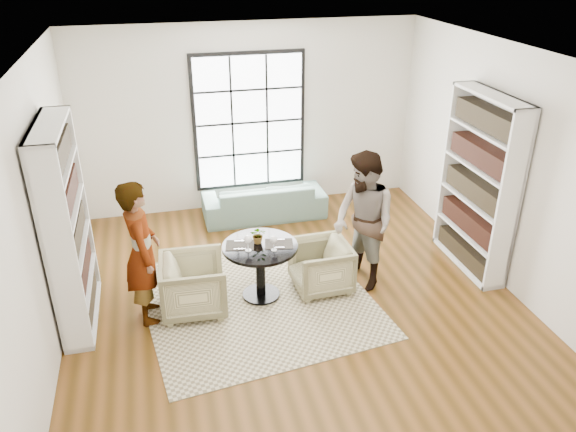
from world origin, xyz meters
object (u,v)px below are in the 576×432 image
object	(u,v)px
sofa	(264,200)
armchair_left	(194,285)
wine_glass_right	(274,240)
flower_centerpiece	(258,235)
armchair_right	(321,266)
pedestal_table	(260,260)
wine_glass_left	(248,240)
person_left	(142,253)
person_right	(364,222)

from	to	relation	value
sofa	armchair_left	distance (m)	2.70
sofa	wine_glass_right	xyz separation A→B (m)	(-0.37, -2.41, 0.59)
sofa	flower_centerpiece	bearing A→B (deg)	76.79
armchair_left	armchair_right	world-z (taller)	armchair_left
pedestal_table	sofa	bearing A→B (deg)	77.25
armchair_right	flower_centerpiece	xyz separation A→B (m)	(-0.79, 0.07, 0.52)
wine_glass_left	wine_glass_right	distance (m)	0.31
sofa	person_left	world-z (taller)	person_left
pedestal_table	wine_glass_right	xyz separation A→B (m)	(0.14, -0.16, 0.34)
pedestal_table	sofa	size ratio (longest dim) A/B	0.47
armchair_right	person_left	xyz separation A→B (m)	(-2.17, -0.08, 0.55)
armchair_right	flower_centerpiece	world-z (taller)	flower_centerpiece
wine_glass_left	flower_centerpiece	size ratio (longest dim) A/B	0.96
armchair_right	wine_glass_right	xyz separation A→B (m)	(-0.64, -0.15, 0.55)
armchair_left	person_right	bearing A→B (deg)	-85.04
pedestal_table	flower_centerpiece	size ratio (longest dim) A/B	4.27
armchair_right	wine_glass_right	distance (m)	0.86
person_left	wine_glass_right	bearing A→B (deg)	-96.47
sofa	person_right	bearing A→B (deg)	110.06
armchair_right	sofa	bearing A→B (deg)	-174.97
person_left	sofa	bearing A→B (deg)	-42.76
armchair_right	person_right	world-z (taller)	person_right
pedestal_table	armchair_right	size ratio (longest dim) A/B	1.29
pedestal_table	person_left	world-z (taller)	person_left
sofa	flower_centerpiece	xyz separation A→B (m)	(-0.51, -2.18, 0.56)
armchair_right	flower_centerpiece	bearing A→B (deg)	-97.20
sofa	wine_glass_left	world-z (taller)	wine_glass_left
sofa	wine_glass_left	distance (m)	2.52
armchair_right	person_right	distance (m)	0.80
armchair_right	wine_glass_left	world-z (taller)	wine_glass_left
armchair_right	pedestal_table	bearing A→B (deg)	-92.33
person_right	pedestal_table	bearing A→B (deg)	-106.90
person_left	wine_glass_right	distance (m)	1.53
armchair_left	wine_glass_right	bearing A→B (deg)	-91.50
pedestal_table	person_left	distance (m)	1.43
pedestal_table	armchair_left	distance (m)	0.86
wine_glass_right	flower_centerpiece	size ratio (longest dim) A/B	0.90
armchair_right	flower_centerpiece	distance (m)	0.95
armchair_right	wine_glass_left	bearing A→B (deg)	-86.23
person_left	flower_centerpiece	xyz separation A→B (m)	(1.38, 0.15, -0.03)
armchair_left	armchair_right	xyz separation A→B (m)	(1.62, 0.08, -0.03)
person_right	person_left	bearing A→B (deg)	-104.93
flower_centerpiece	armchair_left	bearing A→B (deg)	-169.51
person_right	wine_glass_left	xyz separation A→B (m)	(-1.49, -0.09, -0.01)
sofa	flower_centerpiece	world-z (taller)	flower_centerpiece
armchair_right	wine_glass_right	bearing A→B (deg)	-78.35
wine_glass_left	wine_glass_right	world-z (taller)	wine_glass_left
armchair_left	flower_centerpiece	world-z (taller)	flower_centerpiece
person_left	flower_centerpiece	distance (m)	1.39
pedestal_table	person_right	world-z (taller)	person_right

